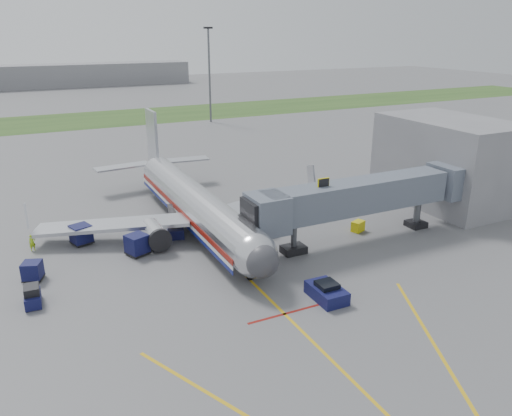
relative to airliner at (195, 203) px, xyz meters
name	(u,v)px	position (x,y,z in m)	size (l,w,h in m)	color
ground	(260,290)	(0.00, -15.25, -2.65)	(400.00, 400.00, 0.00)	#565659
grass_strip	(87,120)	(0.00, 74.75, -2.64)	(300.00, 25.00, 0.01)	#2D4C1E
apron_markings	(309,338)	(0.00, -22.65, -2.64)	(21.52, 50.00, 0.01)	gold
airliner	(195,203)	(0.00, 0.00, 0.00)	(32.10, 35.67, 10.25)	silver
jet_bridge	(356,197)	(12.86, -10.25, 1.82)	(25.30, 4.00, 6.90)	slate
terminal	(448,161)	(30.00, -5.25, 2.35)	(10.00, 16.00, 10.00)	slate
light_mast_right	(209,73)	(25.00, 59.75, 8.13)	(2.00, 0.44, 20.40)	#595B60
distant_terminal	(22,77)	(-10.00, 154.75, 1.35)	(120.00, 14.00, 8.00)	slate
pushback_tug	(327,292)	(4.00, -18.75, -2.05)	(2.11, 3.42, 1.42)	black
baggage_tug	(33,296)	(-16.48, -9.63, -1.96)	(1.28, 2.29, 1.56)	black
baggage_cart_a	(81,234)	(-11.50, 0.69, -1.67)	(2.25, 2.25, 1.92)	black
baggage_cart_b	(32,271)	(-16.22, -5.33, -1.82)	(1.94, 1.94, 1.62)	black
baggage_cart_c	(137,245)	(-7.19, -4.17, -1.65)	(2.35, 2.35, 1.95)	black
belt_loader	(175,228)	(-2.49, -0.65, -2.08)	(2.33, 4.84, 2.28)	black
ground_power_cart	(358,226)	(14.70, -8.55, -2.11)	(1.61, 1.35, 1.09)	yellow
ramp_worker	(32,243)	(-15.89, 1.06, -1.84)	(0.59, 0.39, 1.61)	#99C817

